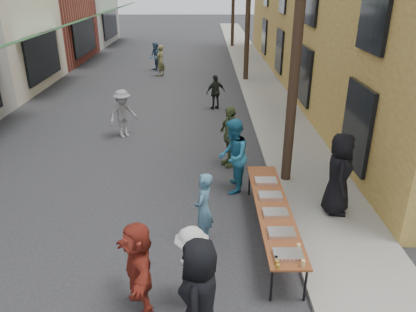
{
  "coord_description": "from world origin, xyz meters",
  "views": [
    {
      "loc": [
        2.11,
        -6.91,
        5.11
      ],
      "look_at": [
        2.17,
        1.79,
        1.3
      ],
      "focal_mm": 35.0,
      "sensor_mm": 36.0,
      "label": 1
    }
  ],
  "objects_px": {
    "serving_table": "(273,209)",
    "guest_front_a": "(200,298)",
    "guest_front_c": "(233,156)",
    "server": "(339,174)",
    "utility_pole_near": "(300,8)",
    "catering_tray_sausage": "(288,255)"
  },
  "relations": [
    {
      "from": "serving_table",
      "to": "guest_front_a",
      "type": "height_order",
      "value": "guest_front_a"
    },
    {
      "from": "guest_front_c",
      "to": "server",
      "type": "distance_m",
      "value": 2.62
    },
    {
      "from": "utility_pole_near",
      "to": "serving_table",
      "type": "xyz_separation_m",
      "value": [
        -0.78,
        -2.62,
        -3.79
      ]
    },
    {
      "from": "catering_tray_sausage",
      "to": "server",
      "type": "relative_size",
      "value": 0.26
    },
    {
      "from": "serving_table",
      "to": "catering_tray_sausage",
      "type": "bearing_deg",
      "value": -90.0
    },
    {
      "from": "utility_pole_near",
      "to": "guest_front_a",
      "type": "distance_m",
      "value": 6.89
    },
    {
      "from": "guest_front_c",
      "to": "server",
      "type": "height_order",
      "value": "server"
    },
    {
      "from": "utility_pole_near",
      "to": "server",
      "type": "height_order",
      "value": "utility_pole_near"
    },
    {
      "from": "catering_tray_sausage",
      "to": "guest_front_c",
      "type": "xyz_separation_m",
      "value": [
        -0.71,
        3.77,
        0.19
      ]
    },
    {
      "from": "guest_front_a",
      "to": "server",
      "type": "distance_m",
      "value": 4.86
    },
    {
      "from": "utility_pole_near",
      "to": "guest_front_a",
      "type": "height_order",
      "value": "utility_pole_near"
    },
    {
      "from": "guest_front_a",
      "to": "guest_front_c",
      "type": "distance_m",
      "value": 5.02
    },
    {
      "from": "guest_front_a",
      "to": "guest_front_c",
      "type": "bearing_deg",
      "value": -177.04
    },
    {
      "from": "serving_table",
      "to": "server",
      "type": "relative_size",
      "value": 2.07
    },
    {
      "from": "serving_table",
      "to": "guest_front_c",
      "type": "distance_m",
      "value": 2.25
    },
    {
      "from": "serving_table",
      "to": "server",
      "type": "bearing_deg",
      "value": 29.37
    },
    {
      "from": "catering_tray_sausage",
      "to": "server",
      "type": "bearing_deg",
      "value": 57.8
    },
    {
      "from": "serving_table",
      "to": "guest_front_c",
      "type": "xyz_separation_m",
      "value": [
        -0.71,
        2.12,
        0.26
      ]
    },
    {
      "from": "guest_front_c",
      "to": "guest_front_a",
      "type": "bearing_deg",
      "value": 0.58
    },
    {
      "from": "serving_table",
      "to": "guest_front_a",
      "type": "distance_m",
      "value": 3.22
    },
    {
      "from": "utility_pole_near",
      "to": "serving_table",
      "type": "distance_m",
      "value": 4.67
    },
    {
      "from": "guest_front_a",
      "to": "guest_front_c",
      "type": "height_order",
      "value": "guest_front_c"
    }
  ]
}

